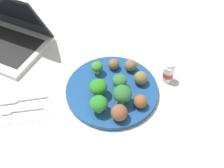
% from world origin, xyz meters
% --- Properties ---
extents(ground_plane, '(4.00, 4.00, 0.00)m').
position_xyz_m(ground_plane, '(0.00, 0.00, 0.00)').
color(ground_plane, '#B2B2AD').
extents(plate, '(0.28, 0.28, 0.02)m').
position_xyz_m(plate, '(0.00, 0.00, 0.01)').
color(plate, navy).
rests_on(plate, ground_plane).
extents(broccoli_floret_center, '(0.04, 0.04, 0.05)m').
position_xyz_m(broccoli_floret_center, '(-0.02, -0.00, 0.05)').
color(broccoli_floret_center, '#94B87C').
rests_on(broccoli_floret_center, plate).
extents(broccoli_floret_mid_right, '(0.04, 0.04, 0.04)m').
position_xyz_m(broccoli_floret_mid_right, '(0.04, -0.07, 0.04)').
color(broccoli_floret_mid_right, '#ABD067').
rests_on(broccoli_floret_mid_right, plate).
extents(broccoli_floret_far_rim, '(0.05, 0.05, 0.06)m').
position_xyz_m(broccoli_floret_far_rim, '(0.04, 0.02, 0.05)').
color(broccoli_floret_far_rim, '#A2C579').
rests_on(broccoli_floret_far_rim, plate).
extents(broccoli_floret_front_left, '(0.05, 0.05, 0.05)m').
position_xyz_m(broccoli_floret_front_left, '(0.05, 0.08, 0.05)').
color(broccoli_floret_front_left, '#A7C56E').
rests_on(broccoli_floret_front_left, plate).
extents(broccoli_floret_near_rim, '(0.05, 0.05, 0.06)m').
position_xyz_m(broccoli_floret_near_rim, '(-0.02, 0.06, 0.06)').
color(broccoli_floret_near_rim, '#8FC672').
rests_on(broccoli_floret_near_rim, plate).
extents(meatball_center, '(0.04, 0.04, 0.04)m').
position_xyz_m(meatball_center, '(-0.07, -0.07, 0.04)').
color(meatball_center, brown).
rests_on(meatball_center, plate).
extents(meatball_mid_right, '(0.04, 0.04, 0.04)m').
position_xyz_m(meatball_mid_right, '(-0.07, 0.07, 0.04)').
color(meatball_mid_right, brown).
rests_on(meatball_mid_right, plate).
extents(meatball_far_rim, '(0.05, 0.05, 0.05)m').
position_xyz_m(meatball_far_rim, '(-0.01, 0.11, 0.04)').
color(meatball_far_rim, brown).
rests_on(meatball_far_rim, plate).
extents(meatball_front_right, '(0.04, 0.04, 0.04)m').
position_xyz_m(meatball_front_right, '(-0.09, -0.01, 0.04)').
color(meatball_front_right, brown).
rests_on(meatball_front_right, plate).
extents(meatball_back_right, '(0.04, 0.04, 0.04)m').
position_xyz_m(meatball_back_right, '(-0.02, -0.08, 0.03)').
color(meatball_back_right, brown).
rests_on(meatball_back_right, plate).
extents(napkin, '(0.17, 0.13, 0.01)m').
position_xyz_m(napkin, '(0.27, 0.02, 0.00)').
color(napkin, white).
rests_on(napkin, ground_plane).
extents(fork, '(0.12, 0.02, 0.01)m').
position_xyz_m(fork, '(0.27, 0.04, 0.01)').
color(fork, silver).
rests_on(fork, napkin).
extents(knife, '(0.15, 0.02, 0.01)m').
position_xyz_m(knife, '(0.27, 0.00, 0.01)').
color(knife, silver).
rests_on(knife, napkin).
extents(yogurt_bottle, '(0.03, 0.03, 0.07)m').
position_xyz_m(yogurt_bottle, '(-0.18, -0.03, 0.03)').
color(yogurt_bottle, white).
rests_on(yogurt_bottle, ground_plane).
extents(laptop, '(0.39, 0.36, 0.20)m').
position_xyz_m(laptop, '(0.36, -0.27, 0.04)').
color(laptop, silver).
rests_on(laptop, ground_plane).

